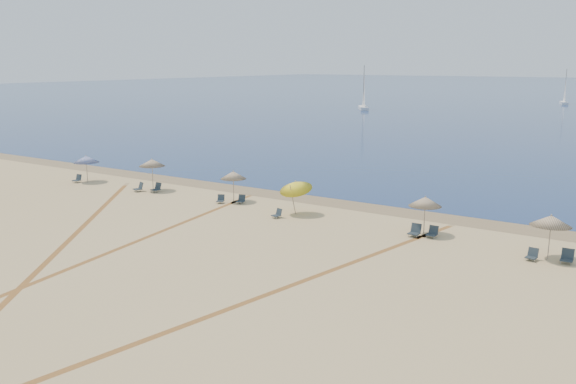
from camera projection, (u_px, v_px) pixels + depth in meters
name	position (u px, v px, depth m)	size (l,w,h in m)	color
ground	(22.00, 307.00, 25.25)	(160.00, 160.00, 0.00)	tan
wet_sand	(318.00, 200.00, 44.89)	(500.00, 500.00, 0.00)	olive
umbrella_0	(86.00, 159.00, 51.30)	(2.14, 2.14, 2.26)	gray
umbrella_1	(152.00, 163.00, 47.78)	(2.03, 2.03, 2.54)	gray
umbrella_2	(233.00, 175.00, 44.01)	(1.87, 1.87, 2.28)	gray
umbrella_3	(295.00, 186.00, 40.28)	(2.17, 2.23, 2.54)	gray
umbrella_4	(425.00, 202.00, 35.55)	(1.92, 1.92, 2.31)	gray
umbrella_5	(551.00, 221.00, 31.07)	(2.07, 2.09, 2.35)	gray
chair_0	(78.00, 179.00, 51.39)	(0.60, 0.69, 0.67)	#1D262D
chair_1	(139.00, 187.00, 47.77)	(0.80, 0.86, 0.71)	#1D262D
chair_2	(157.00, 188.00, 47.57)	(0.63, 0.73, 0.72)	#1D262D
chair_3	(221.00, 199.00, 43.84)	(0.70, 0.74, 0.60)	#1D262D
chair_4	(241.00, 200.00, 43.72)	(0.64, 0.70, 0.62)	#1D262D
chair_5	(277.00, 214.00, 39.68)	(0.65, 0.71, 0.60)	#1D262D
chair_6	(415.00, 231.00, 35.45)	(0.63, 0.73, 0.73)	#1D262D
chair_7	(433.00, 232.00, 35.26)	(0.57, 0.66, 0.66)	#1D262D
chair_8	(532.00, 255.00, 31.19)	(0.59, 0.66, 0.62)	#1D262D
chair_9	(567.00, 257.00, 30.74)	(0.61, 0.71, 0.71)	#1D262D
sailboat_0	(565.00, 94.00, 146.28)	(2.85, 5.74, 8.29)	white
sailboat_3	(364.00, 96.00, 129.38)	(4.68, 6.06, 9.22)	white
tire_tracks	(163.00, 248.00, 33.23)	(52.31, 40.05, 0.00)	tan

